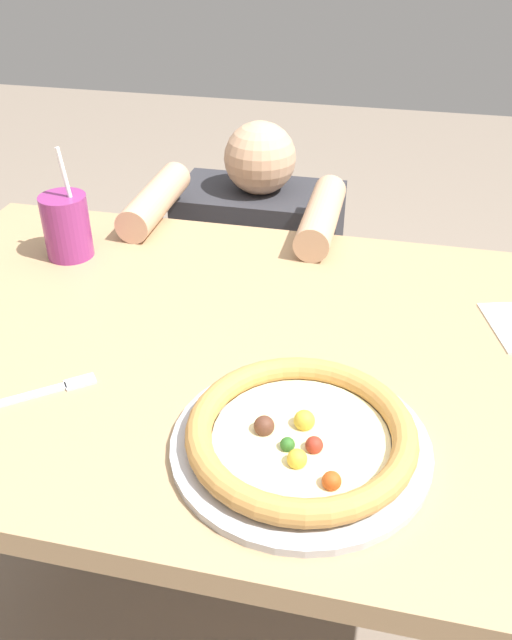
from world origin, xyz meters
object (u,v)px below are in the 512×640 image
(pizza_near, at_px, (301,437))
(diner_seated, at_px, (259,308))
(drink_cup_colored, at_px, (67,226))
(fork, at_px, (32,395))

(pizza_near, height_order, diner_seated, diner_seated)
(drink_cup_colored, distance_m, diner_seated, 0.66)
(pizza_near, distance_m, diner_seated, 0.97)
(pizza_near, xyz_separation_m, drink_cup_colored, (-0.52, 0.42, 0.04))
(fork, relative_size, diner_seated, 0.19)
(fork, xyz_separation_m, diner_seated, (0.14, 0.84, -0.36))
(pizza_near, relative_size, fork, 1.96)
(pizza_near, height_order, fork, pizza_near)
(drink_cup_colored, relative_size, diner_seated, 0.24)
(drink_cup_colored, bearing_deg, fork, -71.59)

